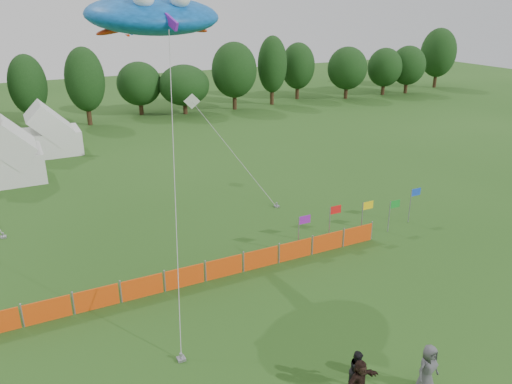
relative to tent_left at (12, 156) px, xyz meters
name	(u,v)px	position (x,y,z in m)	size (l,w,h in m)	color
treeline	(109,82)	(10.49, 16.58, 2.33)	(104.57, 8.78, 8.36)	#382314
tent_left	(12,156)	(0.00, 0.00, 0.00)	(4.16, 4.16, 3.67)	silver
tent_right	(50,134)	(3.20, 6.08, -0.13)	(4.83, 3.86, 3.41)	silver
barrier_fence	(205,272)	(7.40, -19.84, -1.35)	(19.90, 0.06, 1.00)	#E0460C
flag_row	(362,214)	(17.01, -19.30, -0.42)	(8.73, 0.59, 2.23)	gray
spectator_b	(358,371)	(9.54, -28.80, -1.07)	(0.76, 0.59, 1.55)	black
spectator_e	(428,369)	(11.61, -29.91, -0.94)	(0.89, 0.58, 1.83)	#4A4A4E
spectator_f	(360,381)	(9.31, -29.21, -1.07)	(1.44, 0.46, 1.56)	black
stingray_kite	(152,15)	(6.80, -16.06, 10.08)	(7.28, 16.65, 13.08)	blue
small_kite_white	(213,128)	(13.29, -6.67, 2.10)	(2.98, 9.59, 6.11)	white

